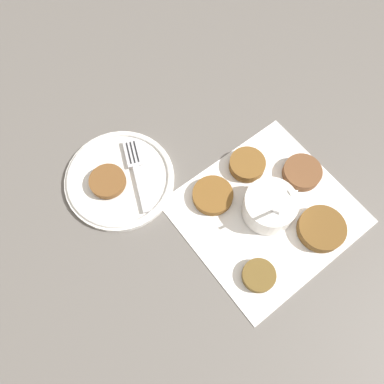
# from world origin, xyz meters

# --- Properties ---
(ground_plane) EXTENTS (4.00, 4.00, 0.00)m
(ground_plane) POSITION_xyz_m (0.00, 0.00, 0.00)
(ground_plane) COLOR #605B56
(napkin) EXTENTS (0.34, 0.32, 0.00)m
(napkin) POSITION_xyz_m (0.01, -0.01, 0.00)
(napkin) COLOR white
(napkin) RESTS_ON ground_plane
(sauce_bowl) EXTENTS (0.10, 0.09, 0.10)m
(sauce_bowl) POSITION_xyz_m (0.01, -0.01, 0.03)
(sauce_bowl) COLOR white
(sauce_bowl) RESTS_ON napkin
(fritter_0) EXTENTS (0.06, 0.06, 0.02)m
(fritter_0) POSITION_xyz_m (-0.06, -0.10, 0.01)
(fritter_0) COLOR brown
(fritter_0) RESTS_ON napkin
(fritter_1) EXTENTS (0.07, 0.07, 0.02)m
(fritter_1) POSITION_xyz_m (-0.07, 0.06, 0.01)
(fritter_1) COLOR brown
(fritter_1) RESTS_ON napkin
(fritter_2) EXTENTS (0.07, 0.07, 0.02)m
(fritter_2) POSITION_xyz_m (0.10, 0.03, 0.01)
(fritter_2) COLOR brown
(fritter_2) RESTS_ON napkin
(fritter_3) EXTENTS (0.07, 0.07, 0.02)m
(fritter_3) POSITION_xyz_m (0.02, 0.09, 0.01)
(fritter_3) COLOR brown
(fritter_3) RESTS_ON napkin
(fritter_4) EXTENTS (0.08, 0.08, 0.02)m
(fritter_4) POSITION_xyz_m (0.07, -0.08, 0.01)
(fritter_4) COLOR brown
(fritter_4) RESTS_ON napkin
(serving_plate) EXTENTS (0.20, 0.20, 0.02)m
(serving_plate) POSITION_xyz_m (-0.21, 0.17, 0.01)
(serving_plate) COLOR white
(serving_plate) RESTS_ON ground_plane
(fritter_on_plate) EXTENTS (0.07, 0.07, 0.01)m
(fritter_on_plate) POSITION_xyz_m (-0.23, 0.16, 0.02)
(fritter_on_plate) COLOR brown
(fritter_on_plate) RESTS_ON serving_plate
(fork) EXTENTS (0.05, 0.15, 0.00)m
(fork) POSITION_xyz_m (-0.17, 0.17, 0.02)
(fork) COLOR silver
(fork) RESTS_ON serving_plate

